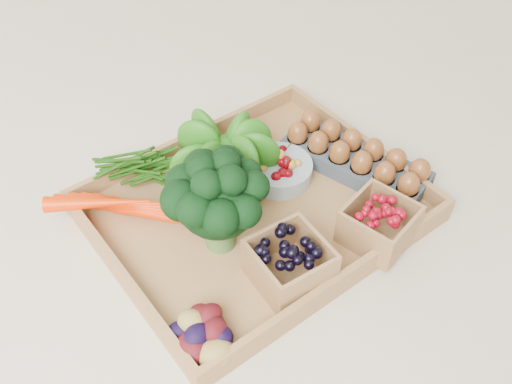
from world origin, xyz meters
TOP-DOWN VIEW (x-y plane):
  - ground at (0.00, 0.00)m, footprint 4.00×4.00m
  - tray at (0.00, 0.00)m, footprint 0.55×0.45m
  - carrots at (-0.18, 0.12)m, footprint 0.20×0.14m
  - lettuce at (0.01, 0.11)m, footprint 0.13×0.13m
  - broccoli at (-0.10, -0.03)m, footprint 0.17×0.17m
  - cherry_bowl at (0.09, 0.04)m, footprint 0.13×0.13m
  - egg_carton at (0.22, -0.03)m, footprint 0.18×0.30m
  - potatoes at (-0.22, -0.16)m, footprint 0.12×0.12m
  - punnet_blackberry at (-0.05, -0.15)m, footprint 0.12×0.12m
  - punnet_raspberry at (0.13, -0.18)m, footprint 0.13×0.13m

SIDE VIEW (x-z plane):
  - ground at x=0.00m, z-range 0.00..0.00m
  - tray at x=0.00m, z-range 0.00..0.01m
  - egg_carton at x=0.22m, z-range 0.01..0.05m
  - cherry_bowl at x=0.09m, z-range 0.01..0.05m
  - carrots at x=-0.18m, z-range 0.01..0.06m
  - potatoes at x=-0.22m, z-range 0.01..0.08m
  - punnet_raspberry at x=0.13m, z-range 0.01..0.09m
  - punnet_blackberry at x=-0.05m, z-range 0.01..0.09m
  - lettuce at x=0.01m, z-range 0.02..0.15m
  - broccoli at x=-0.10m, z-range 0.02..0.15m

